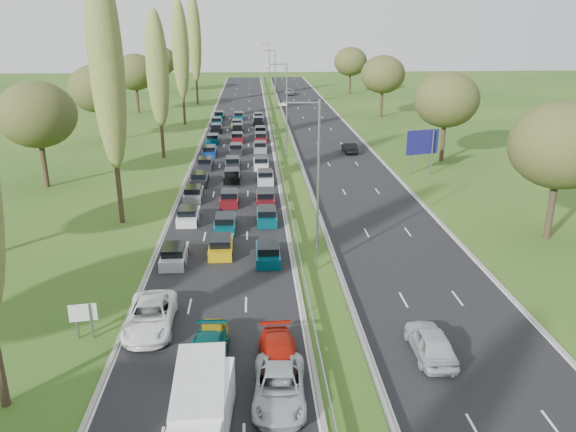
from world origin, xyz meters
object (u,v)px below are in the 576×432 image
object	(u,v)px
direction_sign	(422,144)
white_van_front	(205,409)
near_car_2	(150,316)
white_van_rear	(201,395)
info_sign	(83,316)

from	to	relation	value
direction_sign	white_van_front	bearing A→B (deg)	-117.32
near_car_2	direction_sign	size ratio (longest dim) A/B	1.10
white_van_rear	info_sign	size ratio (longest dim) A/B	2.65
white_van_rear	info_sign	xyz separation A→B (m)	(-7.02, 7.06, 0.22)
white_van_front	white_van_rear	bearing A→B (deg)	109.93
near_car_2	info_sign	size ratio (longest dim) A/B	2.73
white_van_rear	info_sign	bearing A→B (deg)	132.94
near_car_2	white_van_front	world-z (taller)	white_van_front
near_car_2	direction_sign	bearing A→B (deg)	50.88
white_van_front	direction_sign	size ratio (longest dim) A/B	1.01
white_van_front	direction_sign	xyz separation A→B (m)	(21.55, 41.72, 2.49)
info_sign	direction_sign	world-z (taller)	direction_sign
near_car_2	white_van_front	size ratio (longest dim) A/B	1.09
white_van_front	info_sign	world-z (taller)	white_van_front
white_van_rear	direction_sign	world-z (taller)	direction_sign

